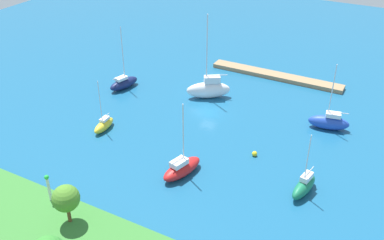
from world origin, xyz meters
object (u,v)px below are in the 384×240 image
at_px(pier_dock, 276,76).
at_px(sailboat_red_outer_mooring, 182,168).
at_px(park_tree_east, 66,199).
at_px(sailboat_white_lone_north, 209,89).
at_px(sailboat_green_far_north, 304,186).
at_px(sailboat_navy_lone_south, 124,83).
at_px(sailboat_yellow_mid_basin, 104,125).
at_px(mooring_buoy_yellow, 255,154).
at_px(sailboat_blue_center_basin, 329,122).
at_px(harbor_beacon, 48,186).

xyz_separation_m(pier_dock, sailboat_red_outer_mooring, (1.04, 35.97, 0.69)).
bearing_deg(park_tree_east, sailboat_red_outer_mooring, -112.07).
bearing_deg(sailboat_red_outer_mooring, pier_dock, 13.09).
bearing_deg(sailboat_white_lone_north, sailboat_green_far_north, 108.13).
xyz_separation_m(park_tree_east, sailboat_navy_lone_south, (16.49, -32.98, -3.61)).
xyz_separation_m(sailboat_yellow_mid_basin, mooring_buoy_yellow, (-23.73, -4.52, -0.48)).
bearing_deg(sailboat_yellow_mid_basin, sailboat_blue_center_basin, 114.71).
bearing_deg(pier_dock, mooring_buoy_yellow, 102.60).
height_order(sailboat_green_far_north, sailboat_white_lone_north, sailboat_white_lone_north).
bearing_deg(sailboat_navy_lone_south, sailboat_blue_center_basin, -70.29).
xyz_separation_m(sailboat_green_far_north, sailboat_white_lone_north, (22.53, -17.99, 0.61)).
xyz_separation_m(pier_dock, sailboat_yellow_mid_basin, (17.66, 31.67, 0.46)).
distance_m(park_tree_east, mooring_buoy_yellow, 27.67).
relative_size(park_tree_east, sailboat_green_far_north, 0.55).
distance_m(sailboat_navy_lone_south, sailboat_white_lone_north, 16.25).
bearing_deg(sailboat_navy_lone_south, sailboat_green_far_north, -95.68).
distance_m(sailboat_blue_center_basin, sailboat_yellow_mid_basin, 35.71).
relative_size(pier_dock, sailboat_blue_center_basin, 2.37).
relative_size(pier_dock, sailboat_red_outer_mooring, 2.43).
height_order(sailboat_red_outer_mooring, sailboat_yellow_mid_basin, sailboat_red_outer_mooring).
bearing_deg(park_tree_east, sailboat_white_lone_north, -88.78).
height_order(harbor_beacon, sailboat_yellow_mid_basin, sailboat_yellow_mid_basin).
distance_m(sailboat_yellow_mid_basin, mooring_buoy_yellow, 24.16).
distance_m(sailboat_red_outer_mooring, mooring_buoy_yellow, 11.35).
height_order(harbor_beacon, sailboat_red_outer_mooring, sailboat_red_outer_mooring).
distance_m(pier_dock, sailboat_blue_center_basin, 19.92).
bearing_deg(sailboat_navy_lone_south, pier_dock, -38.39).
bearing_deg(sailboat_white_lone_north, pier_dock, -152.99).
bearing_deg(park_tree_east, pier_dock, -97.98).
height_order(harbor_beacon, park_tree_east, park_tree_east).
relative_size(harbor_beacon, park_tree_east, 0.76).
distance_m(pier_dock, sailboat_white_lone_north, 16.09).
bearing_deg(sailboat_white_lone_north, mooring_buoy_yellow, 103.39).
relative_size(sailboat_blue_center_basin, mooring_buoy_yellow, 14.61).
height_order(sailboat_navy_lone_south, sailboat_red_outer_mooring, sailboat_navy_lone_south).
relative_size(sailboat_white_lone_north, sailboat_red_outer_mooring, 1.43).
bearing_deg(harbor_beacon, sailboat_navy_lone_south, -69.07).
xyz_separation_m(sailboat_white_lone_north, sailboat_yellow_mid_basin, (9.72, 17.75, -0.87)).
relative_size(park_tree_east, sailboat_white_lone_north, 0.32).
height_order(park_tree_east, sailboat_blue_center_basin, sailboat_blue_center_basin).
bearing_deg(mooring_buoy_yellow, sailboat_navy_lone_south, -16.96).
xyz_separation_m(harbor_beacon, sailboat_navy_lone_south, (11.96, -31.27, -2.42)).
distance_m(pier_dock, sailboat_navy_lone_south, 29.78).
bearing_deg(sailboat_navy_lone_south, sailboat_white_lone_north, -60.95).
xyz_separation_m(pier_dock, sailboat_white_lone_north, (7.95, 13.92, 1.33)).
distance_m(sailboat_red_outer_mooring, sailboat_yellow_mid_basin, 17.18).
height_order(sailboat_navy_lone_south, sailboat_yellow_mid_basin, sailboat_navy_lone_south).
xyz_separation_m(pier_dock, mooring_buoy_yellow, (-6.07, 27.15, -0.02)).
height_order(pier_dock, sailboat_yellow_mid_basin, sailboat_yellow_mid_basin).
relative_size(sailboat_navy_lone_south, sailboat_red_outer_mooring, 1.10).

